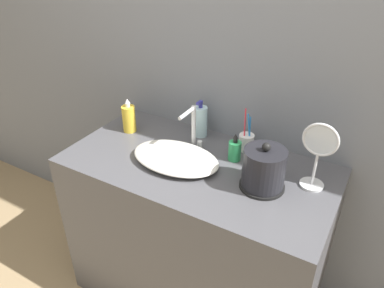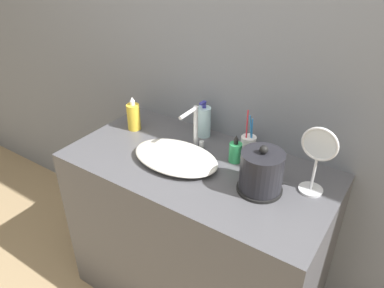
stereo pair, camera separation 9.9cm
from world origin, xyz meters
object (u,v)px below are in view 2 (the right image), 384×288
Objects in this scene: lotion_bottle at (204,121)px; shampoo_bottle at (235,152)px; electric_kettle at (261,173)px; vanity_mirror at (317,157)px; mouthwash_bottle at (134,116)px; toothbrush_cup at (248,143)px; faucet at (195,126)px.

shampoo_bottle is (0.25, -0.12, -0.03)m from lotion_bottle.
shampoo_bottle is (-0.19, 0.14, -0.03)m from electric_kettle.
electric_kettle is 1.09× the size of lotion_bottle.
mouthwash_bottle is at bearing -179.92° from vanity_mirror.
toothbrush_cup is at bearing 125.80° from electric_kettle.
faucet reaches higher than mouthwash_bottle.
electric_kettle is 0.80m from mouthwash_bottle.
toothbrush_cup is at bearing 12.33° from mouthwash_bottle.
toothbrush_cup is at bearing 26.99° from faucet.
electric_kettle is at bearing -17.39° from faucet.
mouthwash_bottle is at bearing 171.88° from electric_kettle.
faucet reaches higher than toothbrush_cup.
shampoo_bottle is 0.74× the size of mouthwash_bottle.
shampoo_bottle is at bearing -26.15° from lotion_bottle.
faucet is 1.18× the size of mouthwash_bottle.
electric_kettle reaches higher than shampoo_bottle.
mouthwash_bottle is at bearing -177.84° from shampoo_bottle.
toothbrush_cup is 0.11m from shampoo_bottle.
faucet is 0.23m from shampoo_bottle.
faucet is 1.02× the size of toothbrush_cup.
faucet is at bearing -178.18° from shampoo_bottle.
lotion_bottle is at bearing 22.64° from mouthwash_bottle.
electric_kettle is 1.16× the size of mouthwash_bottle.
shampoo_bottle is at bearing 2.16° from mouthwash_bottle.
lotion_bottle is at bearing 103.13° from faucet.
faucet is at bearing -76.87° from lotion_bottle.
lotion_bottle is at bearing 177.37° from toothbrush_cup.
faucet reaches higher than lotion_bottle.
electric_kettle is (0.41, -0.13, -0.04)m from faucet.
vanity_mirror reaches higher than mouthwash_bottle.
mouthwash_bottle is (-0.79, 0.11, -0.01)m from electric_kettle.
electric_kettle is at bearing -30.43° from lotion_bottle.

